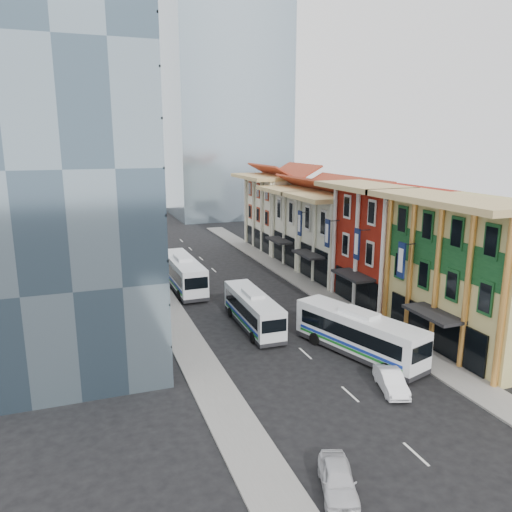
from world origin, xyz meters
name	(u,v)px	position (x,y,z in m)	size (l,w,h in m)	color
ground	(358,401)	(0.00, 0.00, 0.00)	(200.00, 200.00, 0.00)	black
sidewalk_right	(320,293)	(8.50, 22.00, 0.07)	(3.00, 90.00, 0.15)	slate
sidewalk_left	(168,310)	(-8.50, 22.00, 0.07)	(3.00, 90.00, 0.15)	slate
shophouse_tan	(479,275)	(14.00, 5.00, 6.00)	(8.00, 14.00, 12.00)	tan
shophouse_red	(392,246)	(14.00, 17.00, 6.00)	(8.00, 10.00, 12.00)	maroon
shophouse_cream_near	(345,239)	(14.00, 26.50, 5.00)	(8.00, 9.00, 10.00)	white
shophouse_cream_mid	(312,227)	(14.00, 35.50, 5.00)	(8.00, 9.00, 10.00)	white
shophouse_cream_far	(283,213)	(14.00, 46.00, 5.50)	(8.00, 12.00, 11.00)	white
office_tower	(65,161)	(-17.00, 19.00, 15.00)	(12.00, 26.00, 30.00)	#415668
office_block_far	(80,217)	(-16.00, 42.00, 7.00)	(10.00, 18.00, 14.00)	gray
bus_left_near	(253,309)	(-2.00, 14.90, 1.71)	(2.49, 10.64, 3.41)	silver
bus_left_far	(183,272)	(-5.50, 28.94, 1.96)	(2.86, 12.21, 3.92)	white
bus_right	(358,332)	(3.81, 6.41, 1.87)	(2.73, 11.66, 3.74)	white
sedan_left	(338,479)	(-5.50, -7.20, 0.69)	(1.65, 4.08, 1.39)	silver
sedan_right	(391,381)	(2.88, 0.53, 0.68)	(1.44, 4.13, 1.36)	white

